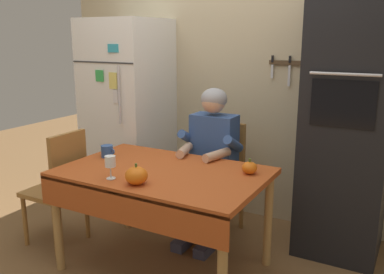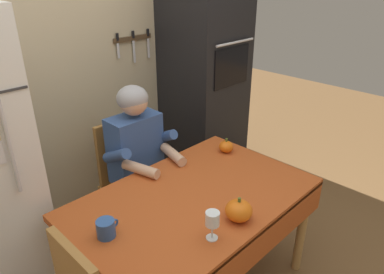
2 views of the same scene
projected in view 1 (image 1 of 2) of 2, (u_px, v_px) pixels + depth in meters
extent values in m
plane|color=brown|center=(157.00, 273.00, 2.96)|extent=(10.00, 10.00, 0.00)
cube|color=#BCAD89|center=(241.00, 75.00, 3.78)|extent=(3.70, 0.10, 2.60)
cube|color=#4C3823|center=(290.00, 63.00, 3.48)|extent=(0.36, 0.02, 0.04)
cube|color=silver|center=(272.00, 71.00, 3.56)|extent=(0.02, 0.01, 0.12)
cube|color=black|center=(273.00, 59.00, 3.53)|extent=(0.02, 0.01, 0.06)
cube|color=silver|center=(289.00, 76.00, 3.50)|extent=(0.02, 0.01, 0.18)
cube|color=black|center=(290.00, 59.00, 3.46)|extent=(0.02, 0.01, 0.06)
cube|color=silver|center=(307.00, 76.00, 3.42)|extent=(0.02, 0.01, 0.16)
cube|color=black|center=(308.00, 60.00, 3.39)|extent=(0.02, 0.01, 0.06)
cube|color=white|center=(129.00, 115.00, 4.01)|extent=(0.68, 0.68, 1.80)
cylinder|color=silver|center=(119.00, 95.00, 3.56)|extent=(0.02, 0.02, 0.50)
cube|color=#333335|center=(102.00, 62.00, 3.60)|extent=(0.67, 0.01, 0.01)
cube|color=teal|center=(113.00, 48.00, 3.50)|extent=(0.11, 0.02, 0.07)
cube|color=#E5D666|center=(113.00, 81.00, 3.58)|extent=(0.09, 0.02, 0.14)
cube|color=green|center=(99.00, 76.00, 3.64)|extent=(0.09, 0.02, 0.10)
cube|color=silver|center=(116.00, 96.00, 3.60)|extent=(0.05, 0.01, 0.12)
cube|color=black|center=(348.00, 118.00, 3.06)|extent=(0.60, 0.60, 2.10)
cube|color=black|center=(343.00, 104.00, 2.77)|extent=(0.42, 0.01, 0.32)
cylinder|color=silver|center=(345.00, 74.00, 2.70)|extent=(0.45, 0.02, 0.02)
cylinder|color=tan|center=(58.00, 224.00, 2.93)|extent=(0.06, 0.06, 0.70)
cylinder|color=tan|center=(126.00, 189.00, 3.59)|extent=(0.06, 0.06, 0.70)
cylinder|color=tan|center=(222.00, 273.00, 2.33)|extent=(0.06, 0.06, 0.70)
cylinder|color=tan|center=(268.00, 220.00, 2.99)|extent=(0.06, 0.06, 0.70)
cube|color=#B24C1E|center=(163.00, 173.00, 2.87)|extent=(1.40, 0.90, 0.04)
cube|color=#B24C1E|center=(124.00, 209.00, 2.52)|extent=(1.40, 0.01, 0.20)
cube|color=#9E6B33|center=(216.00, 184.00, 3.49)|extent=(0.40, 0.40, 0.04)
cube|color=#9E6B33|center=(225.00, 149.00, 3.58)|extent=(0.36, 0.04, 0.48)
cylinder|color=#9E6B33|center=(188.00, 212.00, 3.48)|extent=(0.04, 0.04, 0.41)
cylinder|color=#9E6B33|center=(207.00, 199.00, 3.77)|extent=(0.04, 0.04, 0.41)
cylinder|color=#9E6B33|center=(225.00, 220.00, 3.32)|extent=(0.04, 0.04, 0.41)
cylinder|color=#9E6B33|center=(241.00, 206.00, 3.61)|extent=(0.04, 0.04, 0.41)
cube|color=#38384C|center=(183.00, 243.00, 3.31)|extent=(0.10, 0.22, 0.08)
cube|color=#38384C|center=(205.00, 249.00, 3.21)|extent=(0.10, 0.22, 0.08)
cylinder|color=#38384C|center=(187.00, 218.00, 3.32)|extent=(0.09, 0.09, 0.38)
cylinder|color=#38384C|center=(209.00, 223.00, 3.22)|extent=(0.09, 0.09, 0.38)
cube|color=#38384C|center=(197.00, 180.00, 3.38)|extent=(0.12, 0.40, 0.11)
cube|color=#38384C|center=(217.00, 184.00, 3.30)|extent=(0.12, 0.40, 0.11)
cube|color=#33518E|center=(214.00, 144.00, 3.37)|extent=(0.36, 0.20, 0.48)
cylinder|color=#33518E|center=(188.00, 138.00, 3.40)|extent=(0.07, 0.26, 0.18)
cylinder|color=#33518E|center=(233.00, 144.00, 3.21)|extent=(0.07, 0.26, 0.18)
cylinder|color=#D8A884|center=(184.00, 150.00, 3.24)|extent=(0.13, 0.27, 0.07)
cylinder|color=#D8A884|center=(217.00, 155.00, 3.11)|extent=(0.13, 0.27, 0.07)
sphere|color=#D8A884|center=(214.00, 101.00, 3.27)|extent=(0.19, 0.19, 0.19)
ellipsoid|color=#99999E|center=(214.00, 99.00, 3.28)|extent=(0.21, 0.21, 0.17)
cube|color=#9E6B33|center=(54.00, 191.00, 3.32)|extent=(0.40, 0.40, 0.04)
cube|color=#9E6B33|center=(69.00, 164.00, 3.18)|extent=(0.04, 0.36, 0.48)
cylinder|color=#9E6B33|center=(57.00, 206.00, 3.60)|extent=(0.04, 0.04, 0.41)
cylinder|color=#9E6B33|center=(87.00, 214.00, 3.44)|extent=(0.04, 0.04, 0.41)
cylinder|color=#9E6B33|center=(25.00, 221.00, 3.31)|extent=(0.04, 0.04, 0.41)
cylinder|color=#9E6B33|center=(56.00, 230.00, 3.15)|extent=(0.04, 0.04, 0.41)
cylinder|color=#2D569E|center=(107.00, 151.00, 3.17)|extent=(0.09, 0.09, 0.09)
torus|color=#2D569E|center=(112.00, 151.00, 3.15)|extent=(0.05, 0.01, 0.05)
cylinder|color=white|center=(111.00, 178.00, 2.69)|extent=(0.06, 0.06, 0.01)
cylinder|color=white|center=(111.00, 172.00, 2.68)|extent=(0.01, 0.01, 0.08)
cylinder|color=white|center=(110.00, 161.00, 2.67)|extent=(0.07, 0.07, 0.07)
ellipsoid|color=orange|center=(250.00, 168.00, 2.78)|extent=(0.10, 0.10, 0.08)
cylinder|color=#4C6023|center=(250.00, 160.00, 2.77)|extent=(0.02, 0.02, 0.02)
ellipsoid|color=orange|center=(136.00, 176.00, 2.58)|extent=(0.14, 0.14, 0.11)
cylinder|color=#4C6023|center=(136.00, 165.00, 2.57)|extent=(0.02, 0.02, 0.02)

